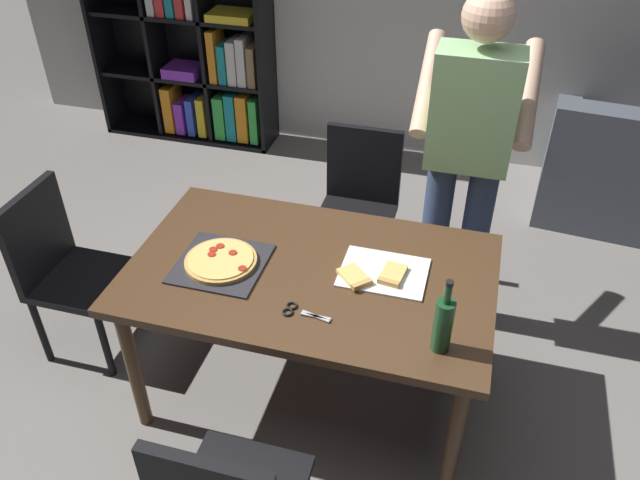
% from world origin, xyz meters
% --- Properties ---
extents(ground_plane, '(12.00, 12.00, 0.00)m').
position_xyz_m(ground_plane, '(0.00, 0.00, 0.00)').
color(ground_plane, gray).
extents(dining_table, '(1.54, 0.95, 0.75)m').
position_xyz_m(dining_table, '(0.00, 0.00, 0.67)').
color(dining_table, '#4C331E').
rests_on(dining_table, ground_plane).
extents(chair_far_side, '(0.42, 0.42, 0.90)m').
position_xyz_m(chair_far_side, '(0.00, 0.96, 0.51)').
color(chair_far_side, black).
rests_on(chair_far_side, ground_plane).
extents(chair_left_end, '(0.42, 0.42, 0.90)m').
position_xyz_m(chair_left_end, '(-1.26, 0.00, 0.51)').
color(chair_left_end, black).
rests_on(chair_left_end, ground_plane).
extents(bookshelf, '(1.40, 0.35, 1.95)m').
position_xyz_m(bookshelf, '(-1.68, 2.38, 0.91)').
color(bookshelf, black).
rests_on(bookshelf, ground_plane).
extents(person_serving_pizza, '(0.55, 0.54, 1.75)m').
position_xyz_m(person_serving_pizza, '(0.55, 0.74, 1.00)').
color(person_serving_pizza, '#38476B').
rests_on(person_serving_pizza, ground_plane).
extents(pepperoni_pizza_on_tray, '(0.37, 0.37, 0.04)m').
position_xyz_m(pepperoni_pizza_on_tray, '(-0.38, -0.07, 0.77)').
color(pepperoni_pizza_on_tray, '#2D2D33').
rests_on(pepperoni_pizza_on_tray, dining_table).
extents(pizza_slices_on_towel, '(0.37, 0.30, 0.03)m').
position_xyz_m(pizza_slices_on_towel, '(0.29, 0.04, 0.76)').
color(pizza_slices_on_towel, white).
rests_on(pizza_slices_on_towel, dining_table).
extents(wine_bottle, '(0.07, 0.07, 0.32)m').
position_xyz_m(wine_bottle, '(0.58, -0.30, 0.87)').
color(wine_bottle, '#194723').
rests_on(wine_bottle, dining_table).
extents(kitchen_scissors, '(0.20, 0.09, 0.01)m').
position_xyz_m(kitchen_scissors, '(0.03, -0.26, 0.76)').
color(kitchen_scissors, silver).
rests_on(kitchen_scissors, dining_table).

